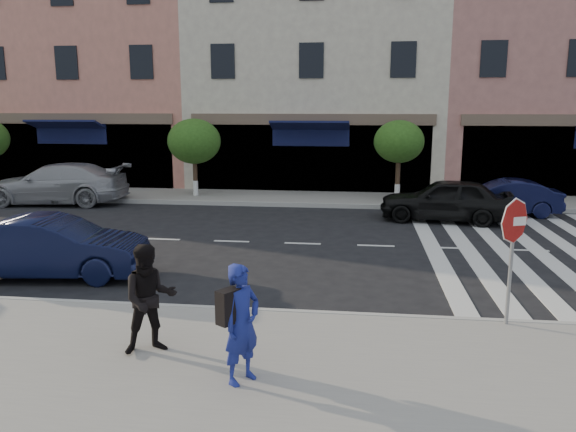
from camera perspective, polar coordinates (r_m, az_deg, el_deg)
The scene contains 14 objects.
ground at distance 11.68m, azimuth -0.45°, elevation -7.60°, with size 120.00×120.00×0.00m, color black.
sidewalk_near at distance 8.23m, azimuth -3.98°, elevation -15.54°, with size 60.00×4.50×0.15m, color gray.
sidewalk_far at distance 22.31m, azimuth 3.24°, elevation 1.75°, with size 60.00×3.00×0.15m, color gray.
building_west_mid at distance 30.76m, azimuth -17.63°, elevation 16.84°, with size 10.00×9.00×14.00m, color tan.
building_centre at distance 28.07m, azimuth 3.17°, elevation 14.84°, with size 11.00×9.00×11.00m, color beige.
street_tree_wb at distance 22.73m, azimuth -9.51°, elevation 7.46°, with size 2.10×2.10×3.06m.
street_tree_c at distance 21.85m, azimuth 11.21°, elevation 7.38°, with size 1.90×1.90×3.04m.
stop_sign at distance 9.84m, azimuth 21.95°, elevation -1.53°, with size 0.71×0.32×2.16m.
photographer at distance 7.52m, azimuth -4.73°, elevation -10.85°, with size 0.59×0.39×1.62m, color navy.
walker at distance 8.59m, azimuth -13.88°, elevation -8.16°, with size 0.80×0.62×1.65m, color black.
car_near_mid at distance 13.42m, azimuth -22.79°, elevation -2.96°, with size 1.44×4.13×1.36m, color black.
car_far_left at distance 23.28m, azimuth -22.49°, elevation 3.05°, with size 2.18×5.36×1.55m, color #98979C.
car_far_mid at distance 19.02m, azimuth 15.69°, elevation 1.61°, with size 1.68×4.17×1.42m, color black.
car_far_right at distance 20.78m, azimuth 21.05°, elevation 1.80°, with size 1.30×3.71×1.22m, color black.
Camera 1 is at (1.45, -10.95, 3.80)m, focal length 35.00 mm.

